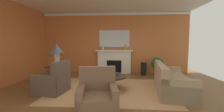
{
  "coord_description": "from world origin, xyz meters",
  "views": [
    {
      "loc": [
        0.48,
        -4.31,
        1.46
      ],
      "look_at": [
        0.13,
        0.99,
        1.0
      ],
      "focal_mm": 23.03,
      "sensor_mm": 36.0,
      "label": 1
    }
  ],
  "objects": [
    {
      "name": "sofa",
      "position": [
        1.97,
        0.07,
        0.3
      ],
      "size": [
        1.2,
        2.21,
        0.85
      ],
      "color": "tan",
      "rests_on": "ground_plane"
    },
    {
      "name": "book_small_novel",
      "position": [
        -0.04,
        0.19,
        0.54
      ],
      "size": [
        0.21,
        0.19,
        0.04
      ],
      "primitive_type": "cube",
      "rotation": [
        0.0,
        0.0,
        -0.05
      ],
      "color": "maroon",
      "rests_on": "coffee_table"
    },
    {
      "name": "armchair_facing_fireplace",
      "position": [
        -0.01,
        -1.44,
        0.31
      ],
      "size": [
        0.92,
        0.92,
        0.95
      ],
      "color": "brown",
      "rests_on": "ground_plane"
    },
    {
      "name": "vase_tall_corner",
      "position": [
        1.51,
        2.37,
        0.29
      ],
      "size": [
        0.27,
        0.27,
        0.58
      ],
      "primitive_type": "cylinder",
      "color": "black",
      "rests_on": "ground_plane"
    },
    {
      "name": "area_rug",
      "position": [
        0.13,
        0.12,
        0.01
      ],
      "size": [
        3.62,
        2.7,
        0.01
      ],
      "primitive_type": "cube",
      "color": "tan",
      "rests_on": "ground_plane"
    },
    {
      "name": "ground_plane",
      "position": [
        0.0,
        0.0,
        0.0
      ],
      "size": [
        8.84,
        8.84,
        0.0
      ],
      "primitive_type": "plane",
      "color": "brown"
    },
    {
      "name": "book_art_folio",
      "position": [
        0.31,
        0.25,
        0.5
      ],
      "size": [
        0.22,
        0.18,
        0.03
      ],
      "primitive_type": "cube",
      "rotation": [
        0.0,
        0.0,
        0.15
      ],
      "color": "navy",
      "rests_on": "coffee_table"
    },
    {
      "name": "vase_mantel_left",
      "position": [
        -0.43,
        2.62,
        1.27
      ],
      "size": [
        0.13,
        0.13,
        0.26
      ],
      "primitive_type": "cylinder",
      "color": "beige",
      "rests_on": "fireplace"
    },
    {
      "name": "table_lamp",
      "position": [
        -1.71,
        0.41,
        1.22
      ],
      "size": [
        0.44,
        0.44,
        0.75
      ],
      "color": "beige",
      "rests_on": "side_table"
    },
    {
      "name": "mantel_mirror",
      "position": [
        0.12,
        2.79,
        1.7
      ],
      "size": [
        1.48,
        0.04,
        0.82
      ],
      "primitive_type": "cube",
      "color": "silver"
    },
    {
      "name": "side_table",
      "position": [
        -1.71,
        0.41,
        0.4
      ],
      "size": [
        0.56,
        0.56,
        0.7
      ],
      "color": "#2D2319",
      "rests_on": "ground_plane"
    },
    {
      "name": "fireplace",
      "position": [
        0.12,
        2.67,
        0.54
      ],
      "size": [
        1.8,
        0.35,
        1.14
      ],
      "color": "white",
      "rests_on": "ground_plane"
    },
    {
      "name": "crown_moulding",
      "position": [
        0.0,
        2.8,
        2.9
      ],
      "size": [
        7.4,
        0.08,
        0.12
      ],
      "primitive_type": "cube",
      "color": "white"
    },
    {
      "name": "armchair_near_window",
      "position": [
        -1.54,
        -0.27,
        0.31
      ],
      "size": [
        0.9,
        0.9,
        0.95
      ],
      "color": "brown",
      "rests_on": "ground_plane"
    },
    {
      "name": "coffee_table",
      "position": [
        0.13,
        0.12,
        0.34
      ],
      "size": [
        1.0,
        1.0,
        0.45
      ],
      "color": "#2D2319",
      "rests_on": "ground_plane"
    },
    {
      "name": "wall_fireplace",
      "position": [
        0.0,
        2.88,
        1.49
      ],
      "size": [
        7.4,
        0.12,
        2.98
      ],
      "primitive_type": "cube",
      "color": "#CC723D",
      "rests_on": "ground_plane"
    },
    {
      "name": "book_red_cover",
      "position": [
        0.01,
        0.21,
        0.47
      ],
      "size": [
        0.23,
        0.22,
        0.04
      ],
      "primitive_type": "cube",
      "rotation": [
        0.0,
        0.0,
        0.37
      ],
      "color": "maroon",
      "rests_on": "coffee_table"
    },
    {
      "name": "potted_plant",
      "position": [
        2.11,
        2.26,
        0.49
      ],
      "size": [
        0.56,
        0.56,
        0.83
      ],
      "color": "#333333",
      "rests_on": "ground_plane"
    },
    {
      "name": "wall_window",
      "position": [
        -3.46,
        0.3,
        1.49
      ],
      "size": [
        0.12,
        6.24,
        2.98
      ],
      "primitive_type": "cube",
      "color": "#CC723D",
      "rests_on": "ground_plane"
    },
    {
      "name": "vase_mantel_right",
      "position": [
        0.67,
        2.62,
        1.28
      ],
      "size": [
        0.1,
        0.1,
        0.27
      ],
      "primitive_type": "cylinder",
      "color": "#B7892D",
      "rests_on": "fireplace"
    }
  ]
}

